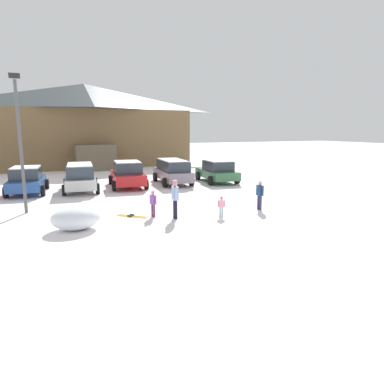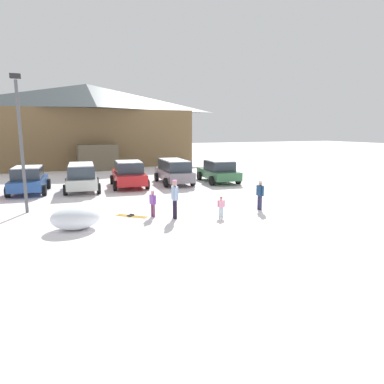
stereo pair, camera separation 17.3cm
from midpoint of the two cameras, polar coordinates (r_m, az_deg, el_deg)
The scene contains 14 objects.
ground at distance 11.72m, azimuth 13.89°, elevation -8.76°, with size 160.00×160.00×0.00m, color white.
ski_lodge at distance 37.57m, azimuth -16.76°, elevation 10.64°, with size 21.24×9.82×8.33m.
parked_blue_hatchback at distance 22.75m, azimuth -25.39°, elevation 1.88°, with size 2.46×4.28×1.61m.
parked_silver_wagon at distance 22.30m, azimuth -17.70°, elevation 2.50°, with size 2.41×4.43×1.70m.
parked_red_sedan at distance 23.12m, azimuth -10.29°, elevation 2.98°, with size 2.60×4.57×1.73m.
parked_grey_wagon at distance 24.16m, azimuth -2.84°, elevation 3.57°, with size 2.37×4.77×1.70m.
parked_green_coupe at distance 24.91m, azimuth 4.64°, elevation 3.50°, with size 2.51×4.40×1.60m.
skier_child_in_purple_jacket at distance 15.00m, azimuth -6.22°, elevation -1.70°, with size 0.25×0.41×1.16m.
skier_teen_in_navy_coat at distance 16.54m, azimuth 11.56°, elevation -0.23°, with size 0.21×0.52×1.41m.
skier_child_in_pink_snowsuit at distance 14.98m, azimuth 5.21°, elevation -2.30°, with size 0.31×0.20×0.89m.
skier_adult_in_blue_parka at distance 14.61m, azimuth -2.55°, elevation -0.83°, with size 0.31×0.61×1.67m.
pair_of_skis at distance 15.36m, azimuth -9.75°, elevation -3.94°, with size 1.26×1.21×0.08m.
lamp_post at distance 17.13m, azimuth -26.40°, elevation 8.14°, with size 0.44×0.24×6.15m.
plowed_snow_pile at distance 13.85m, azimuth -18.52°, elevation -4.09°, with size 1.83×1.47×0.90m, color white.
Camera 2 is at (-6.68, -8.83, 3.79)m, focal length 32.00 mm.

